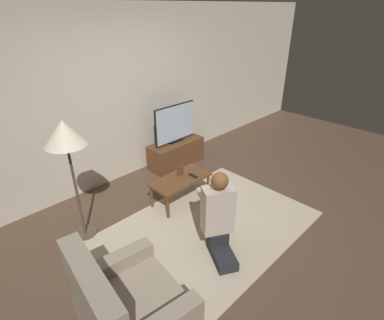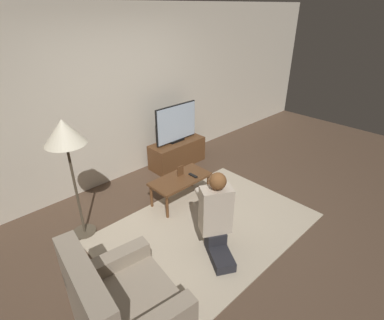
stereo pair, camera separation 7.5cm
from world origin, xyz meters
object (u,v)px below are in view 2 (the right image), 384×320
object	(u,v)px
person_kneeling	(216,215)
armchair	(125,312)
coffee_table	(180,181)
floor_lamp	(65,138)
tv	(176,123)

from	to	relation	value
person_kneeling	armchair	bearing A→B (deg)	38.20
coffee_table	floor_lamp	world-z (taller)	floor_lamp
floor_lamp	coffee_table	bearing A→B (deg)	-13.59
tv	coffee_table	world-z (taller)	tv
floor_lamp	person_kneeling	xyz separation A→B (m)	(0.97, -1.31, -0.80)
tv	person_kneeling	distance (m)	2.19
floor_lamp	armchair	bearing A→B (deg)	-102.49
coffee_table	person_kneeling	world-z (taller)	person_kneeling
tv	armchair	size ratio (longest dim) A/B	0.87
floor_lamp	tv	bearing A→B (deg)	15.73
armchair	person_kneeling	xyz separation A→B (m)	(1.31, 0.20, 0.18)
armchair	floor_lamp	bearing A→B (deg)	-5.20
floor_lamp	person_kneeling	world-z (taller)	floor_lamp
coffee_table	tv	bearing A→B (deg)	51.33
armchair	person_kneeling	distance (m)	1.34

